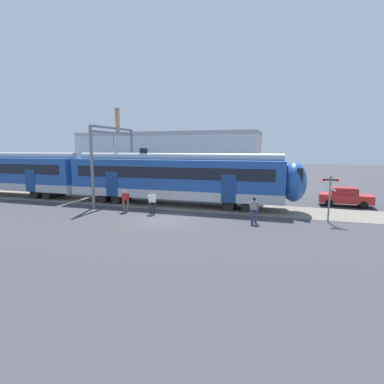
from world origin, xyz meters
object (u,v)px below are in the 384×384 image
(crossing_signal, at_px, (330,191))
(parked_car_red, at_px, (345,197))
(pedestrian_grey, at_px, (254,208))
(pedestrian_red, at_px, (126,199))
(commuter_train, at_px, (87,175))
(pedestrian_white, at_px, (152,200))

(crossing_signal, bearing_deg, parked_car_red, 72.83)
(pedestrian_grey, bearing_deg, parked_car_red, 51.00)
(parked_car_red, distance_m, crossing_signal, 6.82)
(pedestrian_red, bearing_deg, pedestrian_grey, -3.67)
(commuter_train, bearing_deg, pedestrian_white, -24.14)
(commuter_train, relative_size, pedestrian_red, 22.83)
(commuter_train, distance_m, pedestrian_grey, 16.29)
(pedestrian_grey, bearing_deg, crossing_signal, 19.81)
(pedestrian_red, height_order, pedestrian_white, same)
(pedestrian_red, xyz_separation_m, pedestrian_white, (2.21, -0.04, 0.00))
(pedestrian_white, relative_size, pedestrian_grey, 1.00)
(commuter_train, height_order, pedestrian_red, commuter_train)
(pedestrian_white, distance_m, crossing_signal, 11.97)
(pedestrian_white, xyz_separation_m, pedestrian_grey, (7.34, -0.57, -0.03))
(pedestrian_red, bearing_deg, commuter_train, 148.85)
(commuter_train, distance_m, crossing_signal, 20.36)
(commuter_train, relative_size, crossing_signal, 12.68)
(pedestrian_red, bearing_deg, crossing_signal, 4.15)
(pedestrian_white, height_order, parked_car_red, pedestrian_white)
(pedestrian_red, xyz_separation_m, pedestrian_grey, (9.55, -0.61, -0.03))
(commuter_train, relative_size, pedestrian_grey, 22.83)
(pedestrian_white, relative_size, crossing_signal, 0.56)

